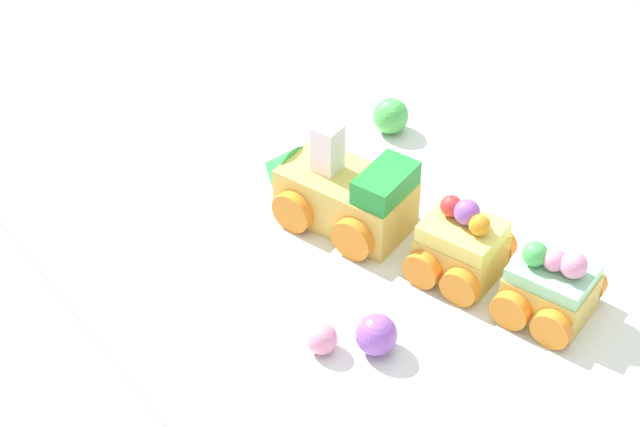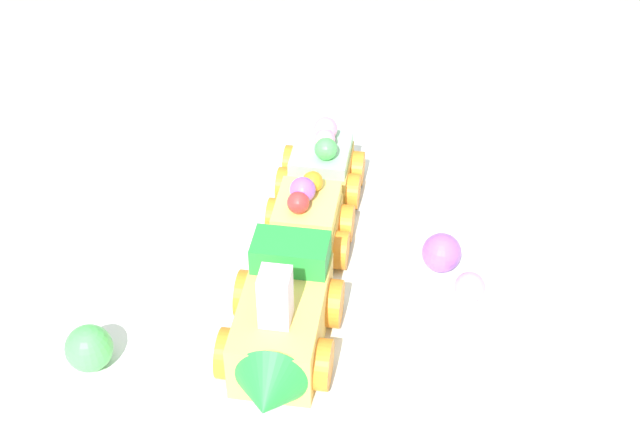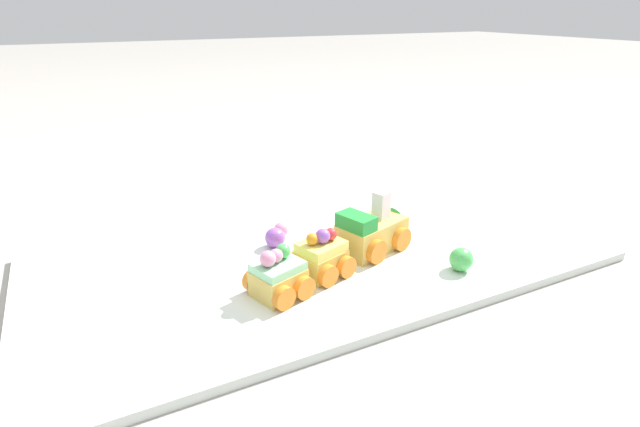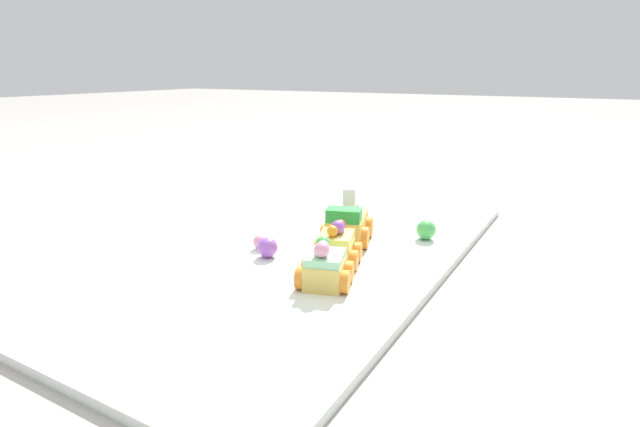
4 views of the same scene
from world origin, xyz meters
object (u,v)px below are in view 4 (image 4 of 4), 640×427
object	(u,v)px
cake_car_mint	(325,268)
gumball_pink	(260,242)
cake_train_locomotive	(348,224)
gumball_purple	(268,247)
cake_car_lemon	(336,249)
gumball_green	(426,230)

from	to	relation	value
cake_car_mint	gumball_pink	distance (m)	0.17
cake_train_locomotive	gumball_purple	distance (m)	0.14
cake_car_lemon	gumball_pink	size ratio (longest dim) A/B	3.63
cake_car_mint	gumball_purple	xyz separation A→B (m)	(0.04, 0.12, -0.01)
cake_train_locomotive	cake_car_lemon	world-z (taller)	cake_train_locomotive
cake_train_locomotive	gumball_purple	bearing A→B (deg)	135.20
gumball_purple	cake_car_lemon	bearing A→B (deg)	-76.60
gumball_green	gumball_purple	distance (m)	0.26
cake_train_locomotive	gumball_green	xyz separation A→B (m)	(0.06, -0.11, -0.01)
cake_car_lemon	cake_car_mint	size ratio (longest dim) A/B	1.00
cake_train_locomotive	cake_car_mint	bearing A→B (deg)	179.89
gumball_green	gumball_pink	xyz separation A→B (m)	(-0.17, 0.20, -0.00)
cake_train_locomotive	cake_car_mint	world-z (taller)	cake_train_locomotive
cake_train_locomotive	gumball_green	world-z (taller)	cake_train_locomotive
cake_train_locomotive	gumball_purple	size ratio (longest dim) A/B	4.63
cake_car_mint	gumball_purple	world-z (taller)	cake_car_mint
cake_car_lemon	gumball_purple	size ratio (longest dim) A/B	2.76
gumball_purple	gumball_pink	bearing A→B (deg)	53.40
gumball_green	gumball_pink	distance (m)	0.27
cake_train_locomotive	gumball_green	bearing A→B (deg)	-77.37
gumball_purple	gumball_pink	size ratio (longest dim) A/B	1.32
cake_car_mint	gumball_purple	bearing A→B (deg)	51.91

